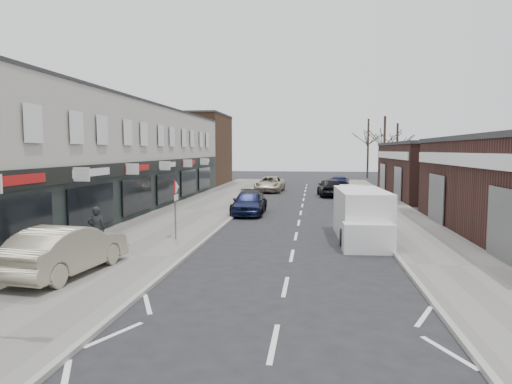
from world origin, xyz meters
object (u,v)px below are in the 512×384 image
(sedan_on_pavement, at_px, (67,249))
(parked_car_right_c, at_px, (339,183))
(parked_car_left_b, at_px, (249,202))
(parked_car_right_a, at_px, (352,196))
(parked_car_left_a, at_px, (249,203))
(pedestrian, at_px, (96,229))
(white_van, at_px, (362,216))
(parked_car_left_c, at_px, (270,184))
(warning_sign, at_px, (176,192))
(parked_car_right_b, at_px, (330,187))

(sedan_on_pavement, bearing_deg, parked_car_right_c, -100.67)
(parked_car_right_c, bearing_deg, parked_car_left_b, 73.63)
(sedan_on_pavement, distance_m, parked_car_right_a, 21.97)
(parked_car_left_a, xyz_separation_m, parked_car_left_b, (-0.04, 0.50, -0.03))
(sedan_on_pavement, distance_m, pedestrian, 3.13)
(white_van, bearing_deg, parked_car_left_c, 102.45)
(white_van, bearing_deg, warning_sign, -172.32)
(parked_car_left_b, bearing_deg, pedestrian, -110.62)
(sedan_on_pavement, bearing_deg, parked_car_right_a, -111.80)
(warning_sign, distance_m, white_van, 8.33)
(parked_car_left_c, distance_m, parked_car_right_a, 13.14)
(warning_sign, bearing_deg, parked_car_left_b, 78.29)
(warning_sign, height_order, parked_car_right_b, warning_sign)
(parked_car_left_a, distance_m, parked_car_left_b, 0.51)
(parked_car_right_a, xyz_separation_m, parked_car_right_c, (-0.12, 13.97, -0.11))
(white_van, bearing_deg, parked_car_right_a, 84.47)
(parked_car_left_a, xyz_separation_m, parked_car_right_c, (6.58, 18.65, -0.04))
(parked_car_left_b, height_order, parked_car_right_a, parked_car_right_a)
(warning_sign, bearing_deg, parked_car_left_a, 77.40)
(sedan_on_pavement, distance_m, parked_car_left_c, 30.72)
(parked_car_left_a, relative_size, parked_car_left_c, 0.81)
(parked_car_left_a, bearing_deg, parked_car_left_b, 93.96)
(sedan_on_pavement, xyz_separation_m, parked_car_left_c, (3.52, 30.52, -0.16))
(parked_car_left_b, relative_size, parked_car_right_b, 1.05)
(white_van, xyz_separation_m, parked_car_right_a, (0.54, 11.95, -0.25))
(warning_sign, xyz_separation_m, parked_car_left_c, (1.76, 24.64, -1.46))
(parked_car_left_b, bearing_deg, warning_sign, -103.04)
(warning_sign, xyz_separation_m, white_van, (8.12, 1.52, -1.14))
(parked_car_left_c, bearing_deg, parked_car_left_b, -85.98)
(warning_sign, relative_size, sedan_on_pavement, 0.57)
(white_van, xyz_separation_m, parked_car_left_a, (-6.15, 7.27, -0.32))
(sedan_on_pavement, relative_size, parked_car_right_b, 1.01)
(white_van, xyz_separation_m, parked_car_left_b, (-6.19, 7.77, -0.35))
(parked_car_left_c, height_order, parked_car_right_c, parked_car_left_c)
(parked_car_left_c, relative_size, parked_car_right_a, 1.09)
(parked_car_left_b, bearing_deg, white_van, -52.80)
(warning_sign, xyz_separation_m, parked_car_right_c, (8.54, 27.44, -1.49))
(sedan_on_pavement, bearing_deg, white_van, -136.65)
(parked_car_left_a, bearing_deg, parked_car_right_c, 70.21)
(parked_car_right_c, bearing_deg, sedan_on_pavement, 76.48)
(parked_car_right_a, height_order, parked_car_right_c, parked_car_right_a)
(white_van, xyz_separation_m, parked_car_right_b, (-0.76, 19.53, -0.26))
(sedan_on_pavement, xyz_separation_m, parked_car_left_a, (3.72, 14.67, -0.16))
(warning_sign, relative_size, parked_car_left_b, 0.55)
(parked_car_left_b, xyz_separation_m, parked_car_right_b, (5.43, 11.76, 0.09))
(white_van, xyz_separation_m, parked_car_left_c, (-6.36, 23.12, -0.32))
(parked_car_left_a, bearing_deg, sedan_on_pavement, -104.60)
(white_van, relative_size, parked_car_left_c, 1.10)
(warning_sign, xyz_separation_m, sedan_on_pavement, (-1.76, -5.88, -1.30))
(parked_car_right_a, relative_size, parked_car_right_b, 1.05)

